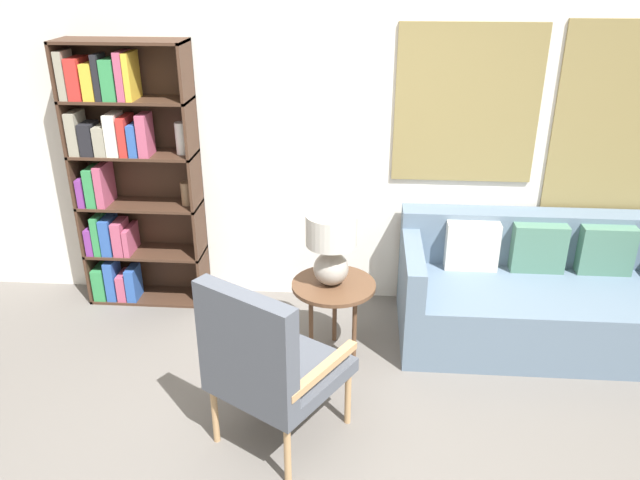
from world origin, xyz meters
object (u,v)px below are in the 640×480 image
(side_table, at_px, (334,291))
(table_lamp, at_px, (331,243))
(armchair, at_px, (265,360))
(bookshelf, at_px, (122,173))
(couch, at_px, (538,295))

(side_table, relative_size, table_lamp, 1.14)
(armchair, relative_size, side_table, 1.86)
(table_lamp, bearing_deg, side_table, -4.53)
(bookshelf, height_order, table_lamp, bookshelf)
(bookshelf, relative_size, couch, 1.03)
(armchair, bearing_deg, table_lamp, 72.20)
(bookshelf, relative_size, armchair, 1.93)
(armchair, bearing_deg, couch, 36.24)
(couch, height_order, side_table, couch)
(bookshelf, distance_m, table_lamp, 1.67)
(bookshelf, bearing_deg, armchair, -50.60)
(side_table, bearing_deg, bookshelf, 157.59)
(side_table, bearing_deg, couch, 14.34)
(side_table, bearing_deg, armchair, -108.92)
(table_lamp, bearing_deg, couch, 14.10)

